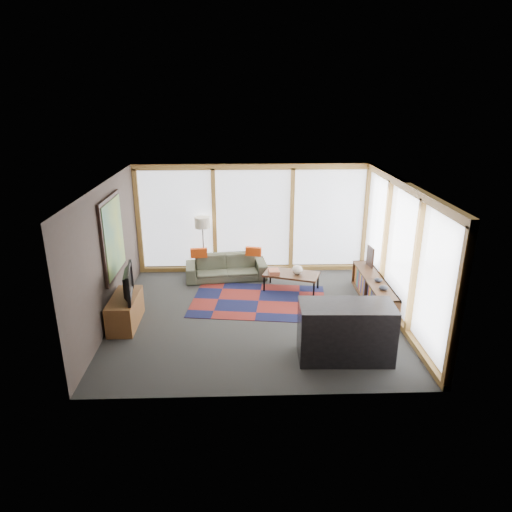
{
  "coord_description": "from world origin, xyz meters",
  "views": [
    {
      "loc": [
        -0.28,
        -7.99,
        4.12
      ],
      "look_at": [
        0.0,
        0.4,
        1.1
      ],
      "focal_mm": 32.0,
      "sensor_mm": 36.0,
      "label": 1
    }
  ],
  "objects_px": {
    "floor_lamp": "(203,247)",
    "coffee_table": "(291,282)",
    "sofa": "(226,267)",
    "tv_console": "(125,311)",
    "bar_counter": "(346,332)",
    "bookshelf": "(374,291)",
    "television": "(124,283)"
  },
  "relations": [
    {
      "from": "sofa",
      "to": "floor_lamp",
      "type": "relative_size",
      "value": 1.3
    },
    {
      "from": "floor_lamp",
      "to": "tv_console",
      "type": "bearing_deg",
      "value": -118.1
    },
    {
      "from": "bookshelf",
      "to": "sofa",
      "type": "bearing_deg",
      "value": 154.77
    },
    {
      "from": "television",
      "to": "tv_console",
      "type": "bearing_deg",
      "value": 82.49
    },
    {
      "from": "bookshelf",
      "to": "tv_console",
      "type": "bearing_deg",
      "value": -171.13
    },
    {
      "from": "bookshelf",
      "to": "tv_console",
      "type": "relative_size",
      "value": 1.92
    },
    {
      "from": "floor_lamp",
      "to": "coffee_table",
      "type": "xyz_separation_m",
      "value": [
        1.98,
        -0.93,
        -0.52
      ]
    },
    {
      "from": "tv_console",
      "to": "television",
      "type": "relative_size",
      "value": 1.16
    },
    {
      "from": "tv_console",
      "to": "bar_counter",
      "type": "distance_m",
      "value": 4.06
    },
    {
      "from": "television",
      "to": "sofa",
      "type": "bearing_deg",
      "value": -48.18
    },
    {
      "from": "bookshelf",
      "to": "coffee_table",
      "type": "bearing_deg",
      "value": 156.13
    },
    {
      "from": "sofa",
      "to": "bookshelf",
      "type": "distance_m",
      "value": 3.4
    },
    {
      "from": "floor_lamp",
      "to": "bookshelf",
      "type": "distance_m",
      "value": 3.99
    },
    {
      "from": "bar_counter",
      "to": "tv_console",
      "type": "bearing_deg",
      "value": 163.85
    },
    {
      "from": "coffee_table",
      "to": "tv_console",
      "type": "distance_m",
      "value": 3.59
    },
    {
      "from": "tv_console",
      "to": "sofa",
      "type": "bearing_deg",
      "value": 50.57
    },
    {
      "from": "coffee_table",
      "to": "bookshelf",
      "type": "distance_m",
      "value": 1.78
    },
    {
      "from": "floor_lamp",
      "to": "bar_counter",
      "type": "xyz_separation_m",
      "value": [
        2.56,
        -3.68,
        -0.24
      ]
    },
    {
      "from": "bookshelf",
      "to": "television",
      "type": "xyz_separation_m",
      "value": [
        -4.86,
        -0.76,
        0.57
      ]
    },
    {
      "from": "coffee_table",
      "to": "tv_console",
      "type": "xyz_separation_m",
      "value": [
        -3.27,
        -1.48,
        0.08
      ]
    },
    {
      "from": "sofa",
      "to": "floor_lamp",
      "type": "xyz_separation_m",
      "value": [
        -0.53,
        0.2,
        0.45
      ]
    },
    {
      "from": "sofa",
      "to": "coffee_table",
      "type": "xyz_separation_m",
      "value": [
        1.45,
        -0.73,
        -0.08
      ]
    },
    {
      "from": "coffee_table",
      "to": "bar_counter",
      "type": "xyz_separation_m",
      "value": [
        0.58,
        -2.75,
        0.28
      ]
    },
    {
      "from": "bookshelf",
      "to": "floor_lamp",
      "type": "bearing_deg",
      "value": 155.4
    },
    {
      "from": "bar_counter",
      "to": "floor_lamp",
      "type": "bearing_deg",
      "value": 126.89
    },
    {
      "from": "bar_counter",
      "to": "television",
      "type": "bearing_deg",
      "value": 163.67
    },
    {
      "from": "bookshelf",
      "to": "tv_console",
      "type": "height_order",
      "value": "tv_console"
    },
    {
      "from": "bookshelf",
      "to": "bar_counter",
      "type": "bearing_deg",
      "value": -117.2
    },
    {
      "from": "sofa",
      "to": "coffee_table",
      "type": "distance_m",
      "value": 1.62
    },
    {
      "from": "tv_console",
      "to": "coffee_table",
      "type": "bearing_deg",
      "value": 24.4
    },
    {
      "from": "tv_console",
      "to": "television",
      "type": "height_order",
      "value": "television"
    },
    {
      "from": "bar_counter",
      "to": "coffee_table",
      "type": "bearing_deg",
      "value": 104.01
    }
  ]
}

